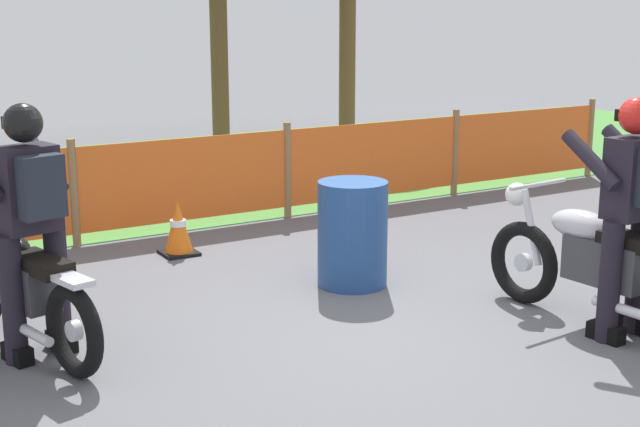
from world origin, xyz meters
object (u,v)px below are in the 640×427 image
Objects in this scene: motorcycle_trailing at (21,285)px; spare_drum at (352,234)px; rider_lead at (631,205)px; traffic_cone at (178,228)px; motorcycle_lead at (599,265)px; rider_trailing at (31,218)px.

spare_drum is (2.69, 0.03, -0.01)m from motorcycle_trailing.
traffic_cone is at bearing 22.62° from rider_lead.
rider_lead is (3.66, -1.96, 0.50)m from motorcycle_trailing.
motorcycle_lead is 2.01m from spare_drum.
motorcycle_trailing is (-3.64, 1.73, -0.03)m from motorcycle_lead.
rider_lead is 4.11m from traffic_cone.
rider_trailing is 2.70m from spare_drum.
rider_trailing is at bearing -179.49° from motorcycle_trailing.
motorcycle_lead is at bearing -126.43° from rider_trailing.
rider_lead is 2.27m from spare_drum.
motorcycle_lead is 3.93m from rider_trailing.
motorcycle_lead is at bearing -61.67° from spare_drum.
traffic_cone is at bearing 23.88° from motorcycle_lead.
motorcycle_trailing is 2.69m from spare_drum.
rider_trailing is (-3.61, 1.75, 0.00)m from rider_lead.
rider_trailing is 1.92× the size of spare_drum.
motorcycle_lead is 1.23× the size of rider_trailing.
motorcycle_trailing is 1.14× the size of rider_lead.
motorcycle_trailing is 0.55m from rider_trailing.
motorcycle_trailing is 2.18× the size of spare_drum.
spare_drum is (2.64, 0.24, -0.51)m from rider_trailing.
rider_lead is at bearing -131.51° from motorcycle_trailing.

